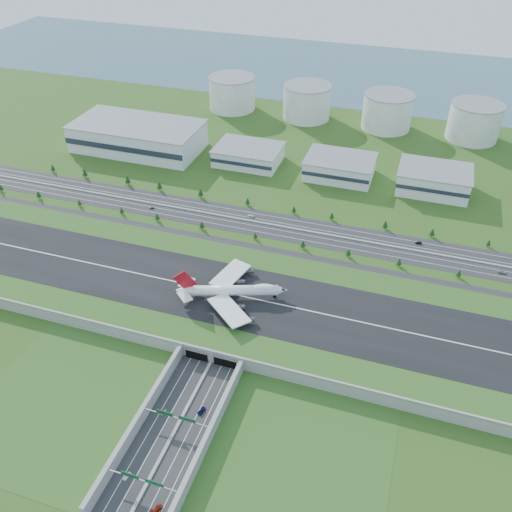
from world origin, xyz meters
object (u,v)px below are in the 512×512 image
(car_7, at_px, (251,216))
(car_3, at_px, (156,509))
(car_2, at_px, (202,411))
(car_0, at_px, (163,412))
(car_6, at_px, (502,272))
(car_5, at_px, (419,243))
(boeing_747, at_px, (232,290))
(fuel_tank_a, at_px, (232,93))
(car_1, at_px, (127,476))
(car_4, at_px, (152,208))

(car_7, bearing_deg, car_3, 14.28)
(car_2, xyz_separation_m, car_3, (1.64, -54.20, 0.11))
(car_0, height_order, car_6, car_6)
(car_5, xyz_separation_m, car_6, (57.06, -17.61, 0.03))
(car_7, bearing_deg, boeing_747, 17.91)
(fuel_tank_a, xyz_separation_m, car_0, (109.96, -399.81, -16.67))
(car_0, relative_size, car_5, 0.91)
(car_0, bearing_deg, car_2, 34.20)
(fuel_tank_a, distance_m, car_1, 450.94)
(car_2, bearing_deg, car_3, 101.71)
(fuel_tank_a, bearing_deg, car_0, -74.62)
(fuel_tank_a, relative_size, car_5, 10.86)
(fuel_tank_a, distance_m, car_7, 228.88)
(car_1, distance_m, car_4, 235.96)
(car_5, bearing_deg, car_0, -48.06)
(car_1, bearing_deg, car_3, -9.93)
(boeing_747, relative_size, car_7, 11.88)
(car_0, height_order, car_4, car_0)
(car_1, xyz_separation_m, car_4, (-97.21, 215.01, -0.03))
(boeing_747, xyz_separation_m, car_2, (12.48, -79.61, -13.27))
(car_6, xyz_separation_m, car_7, (-185.75, 13.83, 0.03))
(car_4, bearing_deg, car_6, -115.10)
(car_6, bearing_deg, car_3, 149.10)
(car_1, height_order, car_3, car_3)
(boeing_747, bearing_deg, car_2, -100.01)
(car_3, relative_size, car_7, 1.04)
(car_3, xyz_separation_m, car_5, (91.33, 241.97, -0.10))
(car_2, relative_size, car_3, 0.90)
(car_2, xyz_separation_m, car_6, (150.03, 170.16, 0.05))
(car_3, distance_m, car_6, 268.99)
(car_1, xyz_separation_m, car_6, (168.22, 214.43, 0.07))
(car_3, relative_size, car_4, 1.47)
(car_5, bearing_deg, car_7, -106.69)
(car_4, distance_m, car_7, 80.78)
(boeing_747, height_order, car_3, boeing_747)
(fuel_tank_a, relative_size, car_6, 8.76)
(car_7, bearing_deg, fuel_tank_a, -150.78)
(car_3, distance_m, car_5, 258.64)
(car_0, height_order, car_1, car_1)
(boeing_747, bearing_deg, car_6, 10.21)
(car_0, relative_size, car_2, 0.78)
(car_2, relative_size, car_4, 1.33)
(car_4, distance_m, car_5, 209.06)
(car_6, bearing_deg, car_0, 139.08)
(car_6, bearing_deg, car_7, 88.32)
(car_7, bearing_deg, car_2, 16.35)
(boeing_747, bearing_deg, fuel_tank_a, 91.34)
(car_0, relative_size, car_7, 0.74)
(car_2, height_order, car_6, car_6)
(car_2, distance_m, car_4, 206.08)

